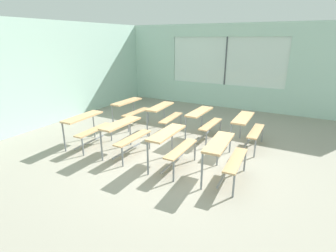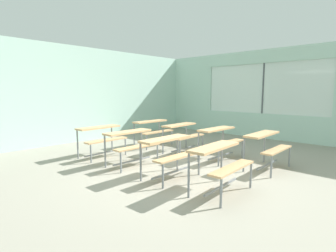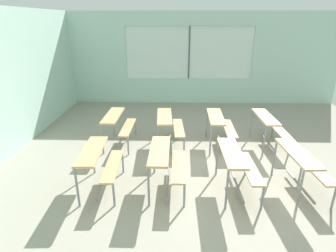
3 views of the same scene
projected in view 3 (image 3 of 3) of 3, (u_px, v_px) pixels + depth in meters
ground at (227, 181)px, 4.98m from camera, size 10.00×9.00×0.05m
wall_right at (208, 61)px, 9.09m from camera, size 0.12×9.00×3.00m
desk_bench_r0c0 at (303, 161)px, 4.46m from camera, size 1.13×0.64×0.74m
desk_bench_r0c1 at (269, 124)px, 6.08m from camera, size 1.11×0.60×0.74m
desk_bench_r1c0 at (238, 161)px, 4.47m from camera, size 1.10×0.60×0.74m
desk_bench_r1c1 at (220, 123)px, 6.10m from camera, size 1.12×0.62×0.74m
desk_bench_r2c0 at (166, 159)px, 4.53m from camera, size 1.11×0.60×0.74m
desk_bench_r2c1 at (169, 123)px, 6.12m from camera, size 1.13×0.64×0.74m
desk_bench_r3c0 at (99, 159)px, 4.53m from camera, size 1.12×0.63×0.74m
desk_bench_r3c1 at (118, 122)px, 6.17m from camera, size 1.11×0.61×0.74m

